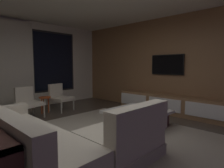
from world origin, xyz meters
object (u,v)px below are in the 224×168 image
object	(u,v)px
coffee_table	(137,118)
book_stack_on_coffee_table	(144,109)
accent_chair_near_window	(59,96)
mounted_tv	(167,65)
media_console	(169,105)
side_stool	(45,100)
accent_chair_by_curtain	(28,101)
sectional_couch	(52,142)

from	to	relation	value
coffee_table	book_stack_on_coffee_table	distance (m)	0.25
accent_chair_near_window	mounted_tv	distance (m)	3.27
media_console	coffee_table	bearing A→B (deg)	-178.88
side_stool	mounted_tv	bearing A→B (deg)	-42.17
book_stack_on_coffee_table	accent_chair_by_curtain	size ratio (longest dim) A/B	0.38
accent_chair_near_window	mounted_tv	bearing A→B (deg)	-48.50
accent_chair_by_curtain	book_stack_on_coffee_table	bearing A→B (deg)	-61.20
coffee_table	book_stack_on_coffee_table	world-z (taller)	book_stack_on_coffee_table
side_stool	media_console	distance (m)	3.45
coffee_table	accent_chair_near_window	bearing A→B (deg)	98.06
sectional_couch	accent_chair_by_curtain	bearing A→B (deg)	74.44
side_stool	book_stack_on_coffee_table	bearing A→B (deg)	-71.33
media_console	accent_chair_by_curtain	bearing A→B (deg)	140.09
coffee_table	accent_chair_near_window	world-z (taller)	accent_chair_near_window
book_stack_on_coffee_table	coffee_table	bearing A→B (deg)	115.95
book_stack_on_coffee_table	accent_chair_by_curtain	bearing A→B (deg)	118.80
sectional_couch	media_console	world-z (taller)	sectional_couch
media_console	sectional_couch	bearing A→B (deg)	-178.17
coffee_table	book_stack_on_coffee_table	xyz separation A→B (m)	(0.06, -0.12, 0.21)
coffee_table	accent_chair_by_curtain	distance (m)	2.80
accent_chair_near_window	accent_chair_by_curtain	world-z (taller)	same
accent_chair_by_curtain	side_stool	distance (m)	0.52
mounted_tv	sectional_couch	bearing A→B (deg)	-175.26
sectional_couch	accent_chair_by_curtain	xyz separation A→B (m)	(0.70, 2.52, 0.14)
sectional_couch	side_stool	xyz separation A→B (m)	(1.21, 2.62, 0.08)
side_stool	media_console	bearing A→B (deg)	-46.62
sectional_couch	mounted_tv	xyz separation A→B (m)	(3.76, 0.31, 1.06)
accent_chair_near_window	media_console	size ratio (longest dim) A/B	0.25
coffee_table	accent_chair_near_window	distance (m)	2.61
sectional_couch	accent_chair_near_window	world-z (taller)	sectional_couch
accent_chair_near_window	side_stool	world-z (taller)	accent_chair_near_window
book_stack_on_coffee_table	side_stool	world-z (taller)	side_stool
sectional_couch	book_stack_on_coffee_table	bearing A→B (deg)	-1.03
mounted_tv	coffee_table	bearing A→B (deg)	-172.43
sectional_couch	accent_chair_by_curtain	size ratio (longest dim) A/B	3.21
accent_chair_near_window	media_console	distance (m)	3.18
coffee_table	accent_chair_near_window	size ratio (longest dim) A/B	1.49
coffee_table	mounted_tv	distance (m)	2.08
book_stack_on_coffee_table	accent_chair_near_window	bearing A→B (deg)	98.94
coffee_table	accent_chair_by_curtain	xyz separation A→B (m)	(-1.35, 2.44, 0.25)
coffee_table	accent_chair_by_curtain	size ratio (longest dim) A/B	1.49
book_stack_on_coffee_table	mounted_tv	distance (m)	1.94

